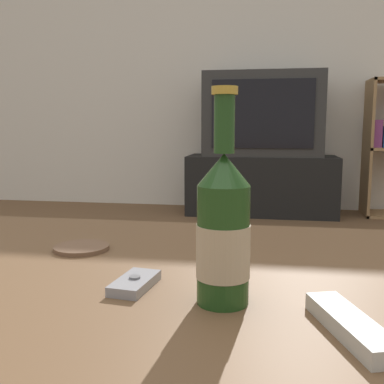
# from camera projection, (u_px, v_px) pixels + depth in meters

# --- Properties ---
(back_wall) EXTENTS (8.00, 0.05, 2.60)m
(back_wall) POSITION_uv_depth(u_px,v_px,m) (244.00, 43.00, 3.52)
(back_wall) COLOR silver
(back_wall) RESTS_ON ground_plane
(coffee_table) EXTENTS (1.39, 0.77, 0.43)m
(coffee_table) POSITION_uv_depth(u_px,v_px,m) (131.00, 306.00, 0.71)
(coffee_table) COLOR brown
(coffee_table) RESTS_ON ground_plane
(tv_stand) EXTENTS (1.10, 0.42, 0.44)m
(tv_stand) POSITION_uv_depth(u_px,v_px,m) (261.00, 185.00, 3.37)
(tv_stand) COLOR black
(tv_stand) RESTS_ON ground_plane
(television) EXTENTS (0.86, 0.41, 0.61)m
(television) POSITION_uv_depth(u_px,v_px,m) (263.00, 115.00, 3.29)
(television) COLOR #2D2D2D
(television) RESTS_ON tv_stand
(beer_bottle) EXTENTS (0.07, 0.07, 0.28)m
(beer_bottle) POSITION_uv_depth(u_px,v_px,m) (223.00, 230.00, 0.57)
(beer_bottle) COLOR #1E4219
(beer_bottle) RESTS_ON coffee_table
(cell_phone) EXTENTS (0.06, 0.10, 0.02)m
(cell_phone) POSITION_uv_depth(u_px,v_px,m) (135.00, 283.00, 0.64)
(cell_phone) COLOR gray
(cell_phone) RESTS_ON coffee_table
(remote_control) EXTENTS (0.09, 0.16, 0.02)m
(remote_control) POSITION_uv_depth(u_px,v_px,m) (351.00, 326.00, 0.49)
(remote_control) COLOR beige
(remote_control) RESTS_ON coffee_table
(coaster) EXTENTS (0.10, 0.10, 0.01)m
(coaster) POSITION_uv_depth(u_px,v_px,m) (82.00, 248.00, 0.83)
(coaster) COLOR brown
(coaster) RESTS_ON coffee_table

